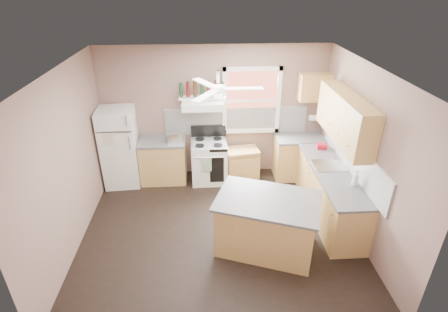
{
  "coord_description": "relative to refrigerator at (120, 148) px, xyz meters",
  "views": [
    {
      "loc": [
        -0.2,
        -4.66,
        3.86
      ],
      "look_at": [
        0.1,
        0.3,
        1.25
      ],
      "focal_mm": 28.0,
      "sensor_mm": 36.0,
      "label": 1
    }
  ],
  "objects": [
    {
      "name": "floor",
      "position": [
        1.88,
        -1.64,
        -0.8
      ],
      "size": [
        4.5,
        4.5,
        0.0
      ],
      "primitive_type": "plane",
      "color": "black",
      "rests_on": "ground"
    },
    {
      "name": "ceiling",
      "position": [
        1.88,
        -1.64,
        1.9
      ],
      "size": [
        4.5,
        4.5,
        0.0
      ],
      "primitive_type": "plane",
      "color": "white",
      "rests_on": "ground"
    },
    {
      "name": "wall_back",
      "position": [
        1.88,
        0.38,
        0.55
      ],
      "size": [
        4.5,
        0.05,
        2.7
      ],
      "primitive_type": "cube",
      "color": "#7A6055",
      "rests_on": "ground"
    },
    {
      "name": "wall_right",
      "position": [
        4.16,
        -1.64,
        0.55
      ],
      "size": [
        0.05,
        4.0,
        2.7
      ],
      "primitive_type": "cube",
      "color": "#7A6055",
      "rests_on": "ground"
    },
    {
      "name": "wall_left",
      "position": [
        -0.39,
        -1.64,
        0.55
      ],
      "size": [
        0.05,
        4.0,
        2.7
      ],
      "primitive_type": "cube",
      "color": "#7A6055",
      "rests_on": "ground"
    },
    {
      "name": "backsplash_back",
      "position": [
        2.33,
        0.34,
        0.38
      ],
      "size": [
        2.9,
        0.03,
        0.55
      ],
      "primitive_type": "cube",
      "color": "white",
      "rests_on": "wall_back"
    },
    {
      "name": "backsplash_right",
      "position": [
        4.12,
        -1.34,
        0.38
      ],
      "size": [
        0.03,
        2.6,
        0.55
      ],
      "primitive_type": "cube",
      "color": "white",
      "rests_on": "wall_right"
    },
    {
      "name": "window_view",
      "position": [
        2.63,
        0.34,
        0.8
      ],
      "size": [
        1.0,
        0.02,
        1.2
      ],
      "primitive_type": "cube",
      "color": "brown",
      "rests_on": "wall_back"
    },
    {
      "name": "window_frame",
      "position": [
        2.63,
        0.31,
        0.8
      ],
      "size": [
        1.16,
        0.07,
        1.36
      ],
      "primitive_type": "cube",
      "color": "white",
      "rests_on": "wall_back"
    },
    {
      "name": "refrigerator",
      "position": [
        0.0,
        0.0,
        0.0
      ],
      "size": [
        0.72,
        0.7,
        1.6
      ],
      "primitive_type": "cube",
      "rotation": [
        0.0,
        0.0,
        0.06
      ],
      "color": "white",
      "rests_on": "floor"
    },
    {
      "name": "base_cabinet_left",
      "position": [
        0.82,
        0.06,
        -0.37
      ],
      "size": [
        0.9,
        0.6,
        0.86
      ],
      "primitive_type": "cube",
      "color": "#B3894A",
      "rests_on": "floor"
    },
    {
      "name": "counter_left",
      "position": [
        0.82,
        0.06,
        0.08
      ],
      "size": [
        0.92,
        0.62,
        0.04
      ],
      "primitive_type": "cube",
      "color": "#505053",
      "rests_on": "base_cabinet_left"
    },
    {
      "name": "toaster",
      "position": [
        1.07,
        -0.01,
        0.19
      ],
      "size": [
        0.31,
        0.23,
        0.18
      ],
      "primitive_type": "cube",
      "rotation": [
        0.0,
        0.0,
        0.3
      ],
      "color": "silver",
      "rests_on": "counter_left"
    },
    {
      "name": "stove",
      "position": [
        1.76,
        -0.0,
        -0.37
      ],
      "size": [
        0.72,
        0.65,
        0.86
      ],
      "primitive_type": "cube",
      "rotation": [
        0.0,
        0.0,
        0.02
      ],
      "color": "white",
      "rests_on": "floor"
    },
    {
      "name": "range_hood",
      "position": [
        1.65,
        0.11,
        0.82
      ],
      "size": [
        0.78,
        0.5,
        0.14
      ],
      "primitive_type": "cube",
      "color": "white",
      "rests_on": "wall_back"
    },
    {
      "name": "bottle_shelf",
      "position": [
        1.65,
        0.23,
        0.92
      ],
      "size": [
        0.9,
        0.26,
        0.03
      ],
      "primitive_type": "cube",
      "color": "white",
      "rests_on": "range_hood"
    },
    {
      "name": "cart",
      "position": [
        2.45,
        0.06,
        -0.47
      ],
      "size": [
        0.71,
        0.53,
        0.65
      ],
      "primitive_type": "cube",
      "rotation": [
        0.0,
        0.0,
        0.15
      ],
      "color": "#B3894A",
      "rests_on": "floor"
    },
    {
      "name": "base_cabinet_corner",
      "position": [
        3.63,
        0.06,
        -0.37
      ],
      "size": [
        1.0,
        0.6,
        0.86
      ],
      "primitive_type": "cube",
      "color": "#B3894A",
      "rests_on": "floor"
    },
    {
      "name": "base_cabinet_right",
      "position": [
        3.83,
        -1.34,
        -0.37
      ],
      "size": [
        0.6,
        2.2,
        0.86
      ],
      "primitive_type": "cube",
      "color": "#B3894A",
      "rests_on": "floor"
    },
    {
      "name": "counter_corner",
      "position": [
        3.63,
        0.06,
        0.08
      ],
      "size": [
        1.02,
        0.62,
        0.04
      ],
      "primitive_type": "cube",
      "color": "#505053",
      "rests_on": "base_cabinet_corner"
    },
    {
      "name": "counter_right",
      "position": [
        3.82,
        -1.34,
        0.08
      ],
      "size": [
        0.62,
        2.22,
        0.04
      ],
      "primitive_type": "cube",
      "color": "#505053",
      "rests_on": "base_cabinet_right"
    },
    {
      "name": "sink",
      "position": [
        3.82,
        -1.14,
        0.1
      ],
      "size": [
        0.55,
        0.45,
        0.03
      ],
      "primitive_type": "cube",
      "color": "silver",
      "rests_on": "counter_right"
    },
    {
      "name": "faucet",
      "position": [
        3.98,
        -1.14,
        0.17
      ],
      "size": [
        0.03,
        0.03,
        0.14
      ],
      "primitive_type": "cylinder",
      "color": "silver",
      "rests_on": "sink"
    },
    {
      "name": "upper_cabinet_right",
      "position": [
        3.96,
        -1.14,
        0.98
      ],
      "size": [
        0.33,
        1.8,
        0.76
      ],
      "primitive_type": "cube",
      "color": "#B3894A",
      "rests_on": "wall_right"
    },
    {
      "name": "upper_cabinet_corner",
      "position": [
        3.83,
        0.19,
        1.1
      ],
      "size": [
        0.6,
        0.33,
        0.52
      ],
      "primitive_type": "cube",
      "color": "#B3894A",
      "rests_on": "wall_back"
    },
    {
      "name": "paper_towel",
      "position": [
        3.95,
        0.22,
        0.45
      ],
      "size": [
        0.26,
        0.12,
        0.12
      ],
      "primitive_type": "cylinder",
      "rotation": [
        0.0,
        1.57,
        0.0
      ],
      "color": "white",
      "rests_on": "wall_back"
    },
    {
      "name": "island",
      "position": [
        2.59,
        -2.09,
        -0.37
      ],
      "size": [
        1.65,
        1.34,
        0.86
      ],
      "primitive_type": "cube",
      "rotation": [
        0.0,
        0.0,
        -0.35
      ],
      "color": "#B3894A",
      "rests_on": "floor"
    },
    {
      "name": "island_top",
      "position": [
        2.59,
        -2.09,
        0.08
      ],
      "size": [
        1.76,
        1.45,
        0.04
      ],
      "primitive_type": "cube",
      "rotation": [
        0.0,
        0.0,
        -0.35
      ],
      "color": "#505053",
      "rests_on": "island"
    },
    {
      "name": "ceiling_fan_hub",
      "position": [
        1.88,
        -1.64,
        1.65
      ],
      "size": [
        0.2,
        0.2,
        0.08
      ],
      "primitive_type": "cylinder",
      "color": "white",
      "rests_on": "ceiling"
    },
    {
      "name": "soap_bottle",
      "position": [
        4.01,
        -1.8,
        0.24
      ],
      "size": [
        0.11,
        0.11,
        0.27
      ],
      "primitive_type": "imported",
      "rotation": [
        0.0,
        0.0,
        1.63
      ],
      "color": "silver",
      "rests_on": "counter_right"
    },
    {
      "name": "red_caddy",
      "position": [
        3.89,
        -0.49,
        0.15
      ],
      "size": [
        0.19,
        0.14,
        0.1
      ],
      "primitive_type": "cube",
      "rotation": [
        0.0,
        0.0,
        -0.14
      ],
      "color": "red",
      "rests_on": "counter_right"
    },
    {
      "name": "wine_bottles",
      "position": [
        1.66,
        0.23,
        1.08
      ],
      "size": [
        0.86,
        0.06,
        0.31
      ],
      "color": "#143819",
      "rests_on": "bottle_shelf"
    }
  ]
}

